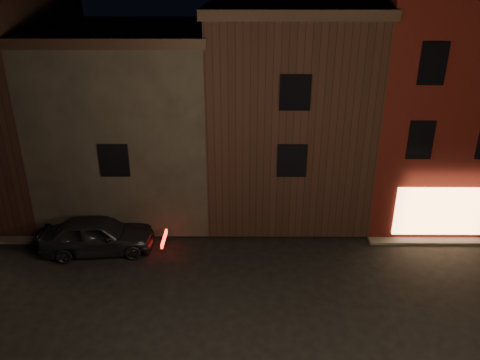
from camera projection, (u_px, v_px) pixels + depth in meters
name	position (u px, v px, depth m)	size (l,w,h in m)	color
ground	(258.00, 324.00, 15.52)	(120.00, 120.00, 0.00)	black
corner_building	(423.00, 97.00, 22.00)	(6.50, 8.50, 10.50)	#450F0C
row_building_a	(283.00, 103.00, 23.20)	(7.30, 10.30, 9.40)	black
row_building_b	(138.00, 113.00, 23.43)	(7.80, 10.30, 8.40)	black
parked_car_a	(98.00, 235.00, 19.36)	(1.84, 4.59, 1.56)	black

